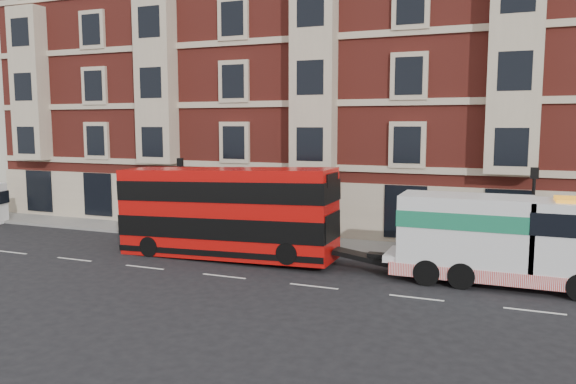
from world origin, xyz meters
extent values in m
plane|color=black|center=(0.00, 0.00, 0.00)|extent=(120.00, 120.00, 0.00)
cube|color=slate|center=(0.00, 7.50, 0.07)|extent=(90.00, 3.00, 0.15)
cube|color=maroon|center=(0.50, 15.00, 9.00)|extent=(45.00, 12.00, 18.00)
cylinder|color=black|center=(-6.00, 6.20, 2.15)|extent=(0.14, 0.14, 4.00)
cube|color=black|center=(-6.00, 6.20, 4.25)|extent=(0.35, 0.15, 0.50)
cylinder|color=black|center=(12.00, 6.20, 2.15)|extent=(0.14, 0.14, 4.00)
cube|color=black|center=(12.00, 6.20, 4.25)|extent=(0.35, 0.15, 0.50)
cube|color=#BF0D0A|center=(-1.44, 2.90, 2.21)|extent=(10.56, 2.36, 4.15)
cube|color=black|center=(-1.44, 2.90, 1.60)|extent=(10.60, 2.42, 0.99)
cube|color=black|center=(-1.44, 2.90, 3.30)|extent=(10.60, 2.42, 0.94)
cylinder|color=black|center=(-5.03, 1.84, 0.49)|extent=(0.98, 0.30, 0.98)
cylinder|color=black|center=(-5.03, 3.97, 0.49)|extent=(0.98, 0.30, 0.98)
cylinder|color=black|center=(2.14, 1.84, 0.77)|extent=(0.98, 0.30, 0.98)
cylinder|color=black|center=(2.14, 3.97, 0.77)|extent=(0.98, 0.30, 0.98)
cube|color=silver|center=(10.56, 2.90, 0.90)|extent=(8.48, 2.17, 0.28)
cube|color=silver|center=(13.29, 2.90, 2.12)|extent=(3.02, 2.36, 2.73)
cube|color=silver|center=(9.42, 2.90, 2.17)|extent=(5.09, 2.36, 2.73)
cube|color=#19724F|center=(9.42, 2.90, 2.64)|extent=(5.14, 2.40, 0.66)
cube|color=red|center=(10.37, 2.90, 0.57)|extent=(7.54, 2.42, 0.52)
cylinder|color=black|center=(13.57, 3.97, 0.52)|extent=(1.04, 0.33, 1.04)
cylinder|color=black|center=(9.42, 1.84, 0.52)|extent=(1.04, 0.38, 1.04)
cylinder|color=black|center=(9.42, 3.97, 0.52)|extent=(1.04, 0.38, 1.04)
cylinder|color=black|center=(8.11, 1.84, 0.52)|extent=(1.04, 0.38, 1.04)
cylinder|color=black|center=(8.11, 3.97, 0.52)|extent=(1.04, 0.38, 1.04)
imported|color=#17272F|center=(-10.48, 7.88, 0.96)|extent=(0.71, 0.65, 1.62)
camera|label=1|loc=(11.02, -20.38, 6.37)|focal=35.00mm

